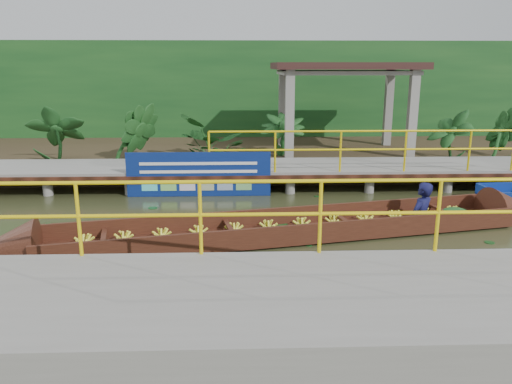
{
  "coord_description": "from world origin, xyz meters",
  "views": [
    {
      "loc": [
        -0.28,
        -9.39,
        3.13
      ],
      "look_at": [
        0.06,
        0.5,
        0.6
      ],
      "focal_mm": 35.0,
      "sensor_mm": 36.0,
      "label": 1
    }
  ],
  "objects": [
    {
      "name": "land_strip",
      "position": [
        0.0,
        7.5,
        0.23
      ],
      "size": [
        30.0,
        8.0,
        0.45
      ],
      "primitive_type": "cube",
      "color": "#34271A",
      "rests_on": "ground"
    },
    {
      "name": "far_dock",
      "position": [
        0.02,
        3.43,
        0.48
      ],
      "size": [
        16.0,
        2.06,
        1.66
      ],
      "color": "gray",
      "rests_on": "ground"
    },
    {
      "name": "foliage_backdrop",
      "position": [
        0.0,
        10.0,
        2.0
      ],
      "size": [
        30.0,
        0.8,
        4.0
      ],
      "primitive_type": "cube",
      "color": "#15421A",
      "rests_on": "ground"
    },
    {
      "name": "vendor_boat",
      "position": [
        0.89,
        -0.51,
        0.2
      ],
      "size": [
        10.94,
        3.32,
        2.06
      ],
      "rotation": [
        0.0,
        0.0,
        0.21
      ],
      "color": "#33160E",
      "rests_on": "ground"
    },
    {
      "name": "tropical_plants",
      "position": [
        0.79,
        5.3,
        1.14
      ],
      "size": [
        14.1,
        1.1,
        1.37
      ],
      "color": "#15421A",
      "rests_on": "ground"
    },
    {
      "name": "blue_banner",
      "position": [
        -1.26,
        2.48,
        0.56
      ],
      "size": [
        3.49,
        0.04,
        1.09
      ],
      "color": "navy",
      "rests_on": "ground"
    },
    {
      "name": "ground",
      "position": [
        0.0,
        0.0,
        0.0
      ],
      "size": [
        80.0,
        80.0,
        0.0
      ],
      "primitive_type": "plane",
      "color": "#303319",
      "rests_on": "ground"
    },
    {
      "name": "near_dock",
      "position": [
        1.0,
        -4.2,
        0.3
      ],
      "size": [
        18.0,
        2.4,
        1.73
      ],
      "color": "gray",
      "rests_on": "ground"
    },
    {
      "name": "pavilion",
      "position": [
        3.0,
        6.3,
        2.82
      ],
      "size": [
        4.4,
        3.0,
        3.0
      ],
      "color": "gray",
      "rests_on": "ground"
    }
  ]
}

